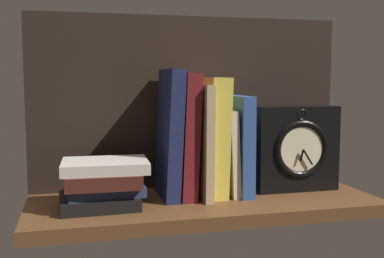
{
  "coord_description": "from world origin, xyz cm",
  "views": [
    {
      "loc": [
        -25.43,
        -89.54,
        23.96
      ],
      "look_at": [
        -1.58,
        3.58,
        13.74
      ],
      "focal_mm": 44.35,
      "sensor_mm": 36.0,
      "label": 1
    }
  ],
  "objects_px": {
    "book_navy_bierce": "(169,134)",
    "book_maroon_dawkins": "(185,135)",
    "framed_clock": "(296,148)",
    "book_stack_side": "(103,183)",
    "book_tan_shortstories": "(197,140)",
    "book_cream_twain": "(226,152)",
    "book_blue_modern": "(237,144)",
    "book_yellow_seinlanguage": "(212,136)"
  },
  "relations": [
    {
      "from": "book_navy_bierce",
      "to": "book_maroon_dawkins",
      "type": "distance_m",
      "value": 0.03
    },
    {
      "from": "framed_clock",
      "to": "book_maroon_dawkins",
      "type": "bearing_deg",
      "value": 177.3
    },
    {
      "from": "book_navy_bierce",
      "to": "book_stack_side",
      "type": "bearing_deg",
      "value": -161.43
    },
    {
      "from": "book_tan_shortstories",
      "to": "book_cream_twain",
      "type": "distance_m",
      "value": 0.07
    },
    {
      "from": "book_blue_modern",
      "to": "framed_clock",
      "type": "height_order",
      "value": "book_blue_modern"
    },
    {
      "from": "book_yellow_seinlanguage",
      "to": "book_stack_side",
      "type": "bearing_deg",
      "value": -168.55
    },
    {
      "from": "book_cream_twain",
      "to": "book_stack_side",
      "type": "xyz_separation_m",
      "value": [
        -0.26,
        -0.05,
        -0.04
      ]
    },
    {
      "from": "book_cream_twain",
      "to": "book_stack_side",
      "type": "relative_size",
      "value": 1.05
    },
    {
      "from": "book_stack_side",
      "to": "book_blue_modern",
      "type": "bearing_deg",
      "value": 9.25
    },
    {
      "from": "book_cream_twain",
      "to": "book_stack_side",
      "type": "bearing_deg",
      "value": -169.9
    },
    {
      "from": "book_blue_modern",
      "to": "book_maroon_dawkins",
      "type": "bearing_deg",
      "value": 180.0
    },
    {
      "from": "book_navy_bierce",
      "to": "book_blue_modern",
      "type": "xyz_separation_m",
      "value": [
        0.15,
        0.0,
        -0.03
      ]
    },
    {
      "from": "framed_clock",
      "to": "book_stack_side",
      "type": "xyz_separation_m",
      "value": [
        -0.41,
        -0.03,
        -0.05
      ]
    },
    {
      "from": "book_blue_modern",
      "to": "book_stack_side",
      "type": "xyz_separation_m",
      "value": [
        -0.28,
        -0.05,
        -0.06
      ]
    },
    {
      "from": "book_blue_modern",
      "to": "framed_clock",
      "type": "bearing_deg",
      "value": -5.06
    },
    {
      "from": "book_tan_shortstories",
      "to": "book_blue_modern",
      "type": "bearing_deg",
      "value": 0.0
    },
    {
      "from": "book_yellow_seinlanguage",
      "to": "book_cream_twain",
      "type": "distance_m",
      "value": 0.05
    },
    {
      "from": "book_navy_bierce",
      "to": "book_blue_modern",
      "type": "relative_size",
      "value": 1.26
    },
    {
      "from": "book_navy_bierce",
      "to": "book_cream_twain",
      "type": "distance_m",
      "value": 0.13
    },
    {
      "from": "book_tan_shortstories",
      "to": "book_blue_modern",
      "type": "xyz_separation_m",
      "value": [
        0.09,
        0.0,
        -0.01
      ]
    },
    {
      "from": "framed_clock",
      "to": "book_blue_modern",
      "type": "bearing_deg",
      "value": 174.94
    },
    {
      "from": "framed_clock",
      "to": "book_yellow_seinlanguage",
      "type": "bearing_deg",
      "value": 176.46
    },
    {
      "from": "book_yellow_seinlanguage",
      "to": "book_tan_shortstories",
      "type": "bearing_deg",
      "value": 180.0
    },
    {
      "from": "book_navy_bierce",
      "to": "book_yellow_seinlanguage",
      "type": "xyz_separation_m",
      "value": [
        0.09,
        0.0,
        -0.01
      ]
    },
    {
      "from": "book_navy_bierce",
      "to": "book_cream_twain",
      "type": "bearing_deg",
      "value": 0.0
    },
    {
      "from": "book_maroon_dawkins",
      "to": "book_cream_twain",
      "type": "bearing_deg",
      "value": 0.0
    },
    {
      "from": "book_cream_twain",
      "to": "framed_clock",
      "type": "relative_size",
      "value": 0.97
    },
    {
      "from": "book_navy_bierce",
      "to": "book_tan_shortstories",
      "type": "bearing_deg",
      "value": 0.0
    },
    {
      "from": "book_tan_shortstories",
      "to": "book_stack_side",
      "type": "height_order",
      "value": "book_tan_shortstories"
    },
    {
      "from": "book_maroon_dawkins",
      "to": "book_stack_side",
      "type": "relative_size",
      "value": 1.5
    },
    {
      "from": "book_maroon_dawkins",
      "to": "book_yellow_seinlanguage",
      "type": "relative_size",
      "value": 1.04
    },
    {
      "from": "book_cream_twain",
      "to": "book_stack_side",
      "type": "distance_m",
      "value": 0.27
    },
    {
      "from": "book_maroon_dawkins",
      "to": "book_stack_side",
      "type": "distance_m",
      "value": 0.19
    },
    {
      "from": "book_navy_bierce",
      "to": "book_yellow_seinlanguage",
      "type": "bearing_deg",
      "value": 0.0
    },
    {
      "from": "book_navy_bierce",
      "to": "book_tan_shortstories",
      "type": "height_order",
      "value": "book_navy_bierce"
    },
    {
      "from": "book_cream_twain",
      "to": "book_blue_modern",
      "type": "bearing_deg",
      "value": 0.0
    },
    {
      "from": "book_maroon_dawkins",
      "to": "book_tan_shortstories",
      "type": "xyz_separation_m",
      "value": [
        0.03,
        0.0,
        -0.01
      ]
    },
    {
      "from": "book_cream_twain",
      "to": "book_blue_modern",
      "type": "distance_m",
      "value": 0.03
    },
    {
      "from": "book_navy_bierce",
      "to": "book_blue_modern",
      "type": "height_order",
      "value": "book_navy_bierce"
    },
    {
      "from": "book_maroon_dawkins",
      "to": "book_cream_twain",
      "type": "distance_m",
      "value": 0.1
    },
    {
      "from": "book_stack_side",
      "to": "book_tan_shortstories",
      "type": "bearing_deg",
      "value": 13.24
    },
    {
      "from": "book_tan_shortstories",
      "to": "book_cream_twain",
      "type": "relative_size",
      "value": 1.3
    }
  ]
}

